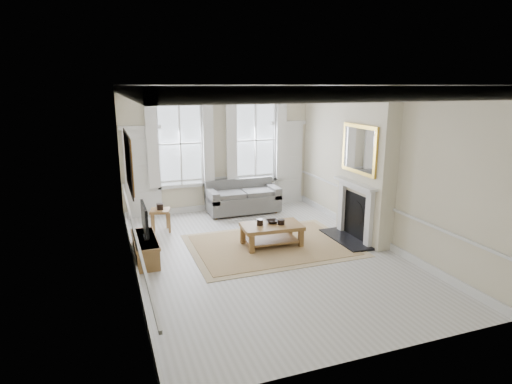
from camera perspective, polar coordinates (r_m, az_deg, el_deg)
name	(u,v)px	position (r m, az deg, el deg)	size (l,w,h in m)	color
floor	(266,255)	(8.87, 1.33, -8.42)	(7.20, 7.20, 0.00)	#B7B5AD
ceiling	(267,85)	(8.20, 1.47, 14.12)	(7.20, 7.20, 0.00)	white
back_wall	(219,149)	(11.75, -5.02, 5.74)	(5.20, 5.20, 0.00)	beige
left_wall	(129,184)	(7.83, -16.63, 0.98)	(7.20, 7.20, 0.00)	beige
right_wall	(379,166)	(9.61, 16.03, 3.38)	(7.20, 7.20, 0.00)	beige
window_left	(180,144)	(11.45, -10.08, 6.37)	(1.26, 0.20, 2.20)	#B2BCC6
window_right	(255,140)	(11.98, -0.08, 6.93)	(1.26, 0.20, 2.20)	#B2BCC6
door_left	(143,174)	(11.46, -14.86, 2.31)	(0.90, 0.08, 2.30)	silver
door_right	(288,164)	(12.48, 4.23, 3.69)	(0.90, 0.08, 2.30)	silver
painting	(128,162)	(8.06, -16.66, 3.88)	(0.05, 1.66, 1.06)	#B7841F
chimney_breast	(366,165)	(9.67, 14.50, 3.54)	(0.35, 1.70, 3.38)	beige
hearth	(346,239)	(9.88, 11.85, -6.18)	(0.55, 1.50, 0.05)	black
fireplace	(355,208)	(9.76, 13.06, -2.11)	(0.21, 1.45, 1.33)	silver
mirror	(359,149)	(9.49, 13.55, 5.55)	(0.06, 1.26, 1.06)	gold
sofa	(242,199)	(11.69, -1.84, -0.93)	(1.92, 0.94, 0.88)	#5B5A58
side_table	(160,214)	(10.37, -12.66, -2.86)	(0.54, 0.54, 0.54)	brown
rug	(271,245)	(9.37, 2.08, -7.09)	(3.50, 2.60, 0.02)	#9D8651
coffee_table	(272,228)	(9.24, 2.10, -4.85)	(1.33, 0.83, 0.48)	brown
ceramic_pot_a	(260,222)	(9.15, 0.54, -4.04)	(0.14, 0.14, 0.14)	black
ceramic_pot_b	(281,222)	(9.22, 3.38, -4.01)	(0.15, 0.15, 0.11)	black
bowl	(272,222)	(9.30, 2.16, -3.96)	(0.27, 0.27, 0.07)	black
tv_stand	(145,249)	(8.84, -14.52, -7.37)	(0.41, 1.29, 0.46)	brown
tv	(145,219)	(8.64, -14.63, -3.49)	(0.08, 0.90, 0.68)	black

